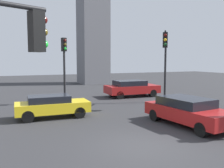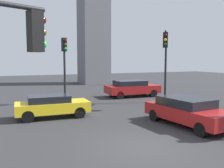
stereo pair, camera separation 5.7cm
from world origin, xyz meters
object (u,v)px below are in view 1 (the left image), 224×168
object	(u,v)px
traffic_light_0	(165,53)
car_4	(131,88)
car_1	(52,106)
traffic_light_3	(64,58)
car_0	(188,111)

from	to	relation	value
traffic_light_0	car_4	xyz separation A→B (m)	(-0.05, 4.83, -3.06)
traffic_light_0	car_1	bearing A→B (deg)	-49.05
traffic_light_3	car_4	world-z (taller)	traffic_light_3
traffic_light_0	traffic_light_3	size ratio (longest dim) A/B	1.10
car_1	car_4	bearing A→B (deg)	36.17
traffic_light_0	car_1	world-z (taller)	traffic_light_0
car_0	car_1	world-z (taller)	car_0
traffic_light_0	car_1	xyz separation A→B (m)	(-8.23, -0.44, -3.14)
traffic_light_3	car_1	size ratio (longest dim) A/B	1.18
car_1	traffic_light_0	bearing A→B (deg)	6.46
car_0	car_4	world-z (taller)	car_4
traffic_light_0	car_0	world-z (taller)	traffic_light_0
traffic_light_0	car_1	size ratio (longest dim) A/B	1.30
traffic_light_0	car_4	bearing A→B (deg)	-141.49
traffic_light_3	car_4	bearing A→B (deg)	85.68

